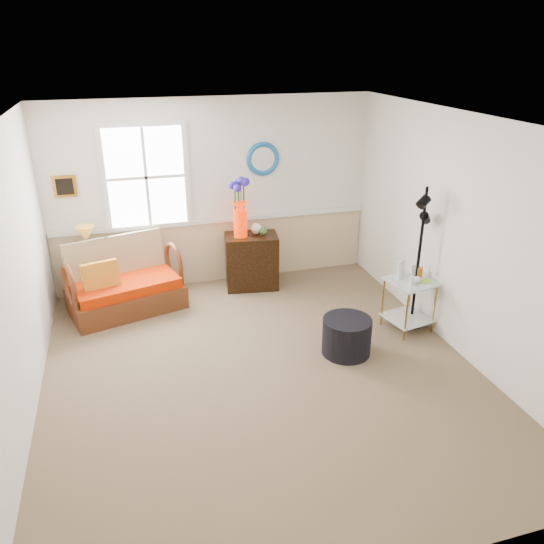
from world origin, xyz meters
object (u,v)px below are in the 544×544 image
object	(u,v)px
lamp_stand	(95,279)
cabinet	(252,261)
loveseat	(124,277)
ottoman	(347,336)
floor_lamp	(419,260)
side_table	(408,305)

from	to	relation	value
lamp_stand	cabinet	bearing A→B (deg)	-4.87
loveseat	ottoman	size ratio (longest dim) A/B	2.55
loveseat	cabinet	world-z (taller)	loveseat
cabinet	ottoman	distance (m)	2.11
floor_lamp	lamp_stand	bearing A→B (deg)	138.98
loveseat	lamp_stand	world-z (taller)	loveseat
lamp_stand	side_table	size ratio (longest dim) A/B	0.95
loveseat	floor_lamp	distance (m)	3.69
lamp_stand	cabinet	size ratio (longest dim) A/B	0.79
loveseat	ottoman	xyz separation A→B (m)	(2.34, -1.78, -0.25)
side_table	ottoman	xyz separation A→B (m)	(-0.93, -0.30, -0.11)
loveseat	cabinet	distance (m)	1.77
lamp_stand	cabinet	xyz separation A→B (m)	(2.14, -0.18, 0.08)
side_table	lamp_stand	bearing A→B (deg)	152.58
side_table	ottoman	bearing A→B (deg)	-162.17
ottoman	cabinet	bearing A→B (deg)	106.26
loveseat	side_table	world-z (taller)	loveseat
floor_lamp	cabinet	bearing A→B (deg)	119.52
lamp_stand	side_table	world-z (taller)	side_table
lamp_stand	floor_lamp	distance (m)	4.23
floor_lamp	side_table	bearing A→B (deg)	-164.30
lamp_stand	ottoman	distance (m)	3.50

